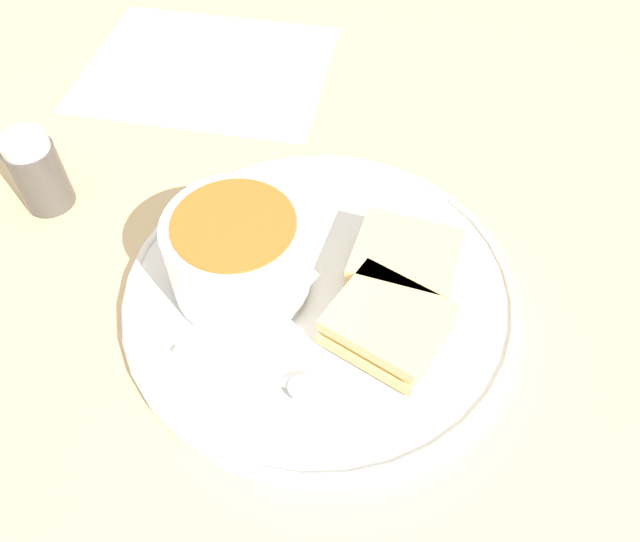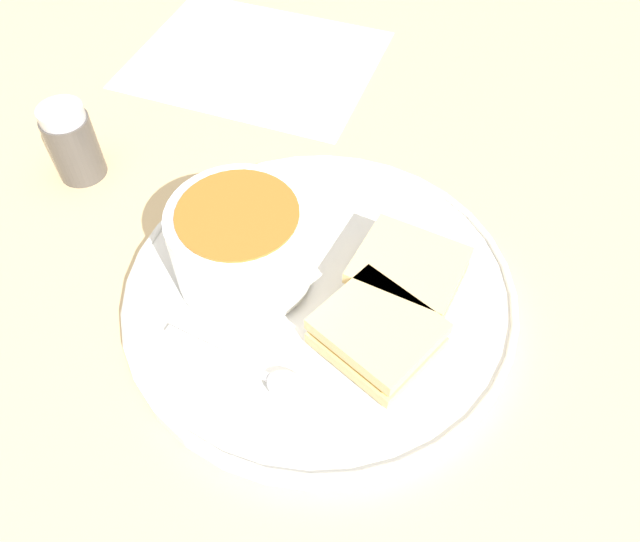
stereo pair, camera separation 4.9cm
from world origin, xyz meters
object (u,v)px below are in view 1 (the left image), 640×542
(spoon, at_px, (297,385))
(sandwich_half_far, at_px, (405,261))
(salt_shaker, at_px, (38,172))
(sandwich_half_near, at_px, (388,325))
(soup_bowl, at_px, (239,249))

(spoon, height_order, sandwich_half_far, sandwich_half_far)
(sandwich_half_far, xyz_separation_m, salt_shaker, (-0.07, -0.33, 0.00))
(spoon, xyz_separation_m, sandwich_half_near, (-0.05, 0.06, 0.01))
(sandwich_half_far, bearing_deg, sandwich_half_near, -11.84)
(sandwich_half_near, bearing_deg, salt_shaker, -113.27)
(sandwich_half_far, bearing_deg, salt_shaker, -102.70)
(soup_bowl, distance_m, sandwich_half_far, 0.13)
(sandwich_half_near, height_order, salt_shaker, salt_shaker)
(sandwich_half_near, xyz_separation_m, salt_shaker, (-0.14, -0.32, 0.00))
(sandwich_half_far, relative_size, salt_shaker, 1.24)
(spoon, bearing_deg, sandwich_half_near, 52.08)
(soup_bowl, height_order, salt_shaker, soup_bowl)
(spoon, bearing_deg, salt_shaker, 157.93)
(spoon, relative_size, sandwich_half_far, 1.31)
(soup_bowl, height_order, sandwich_half_near, soup_bowl)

